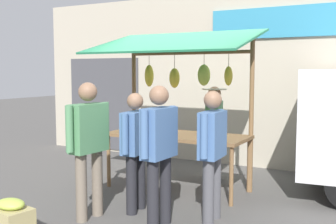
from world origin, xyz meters
TOP-DOWN VIEW (x-y plane):
  - ground_plane at (0.00, 0.00)m, footprint 40.00×40.00m
  - street_backdrop at (0.05, -2.20)m, footprint 9.00×0.30m
  - market_stall at (0.02, -0.03)m, footprint 2.50×1.46m
  - vendor_with_sunhat at (-0.31, -0.75)m, footprint 0.41×0.67m
  - shopper_in_grey_tee at (-1.03, 1.06)m, footprint 0.25×0.69m
  - shopper_in_striped_shirt at (0.36, 1.70)m, footprint 0.26×0.72m
  - shopper_with_shopping_bag at (-0.00, 1.19)m, footprint 0.27×0.68m
  - shopper_with_ponytail at (-0.55, 1.53)m, footprint 0.24×0.72m
  - produce_crate_near at (0.76, 2.59)m, footprint 0.51×0.41m

SIDE VIEW (x-z plane):
  - ground_plane at x=0.00m, z-range 0.00..0.00m
  - produce_crate_near at x=0.76m, z-range -0.02..0.42m
  - shopper_with_shopping_bag at x=0.00m, z-range 0.12..1.69m
  - shopper_in_grey_tee at x=-1.03m, z-range 0.12..1.75m
  - vendor_with_sunhat at x=-0.31m, z-range 0.14..1.74m
  - shopper_with_ponytail at x=-0.55m, z-range 0.14..1.83m
  - shopper_in_striped_shirt at x=0.36m, z-range 0.15..1.87m
  - market_stall at x=0.02m, z-range 0.31..2.80m
  - street_backdrop at x=0.05m, z-range 0.00..3.40m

